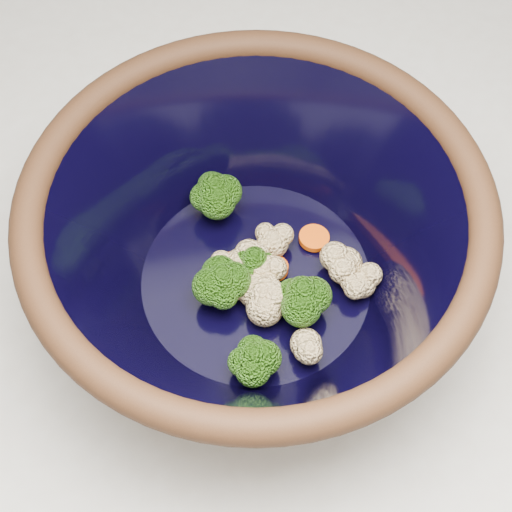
% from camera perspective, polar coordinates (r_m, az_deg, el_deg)
% --- Properties ---
extents(counter, '(1.20, 1.20, 0.90)m').
position_cam_1_polar(counter, '(1.10, 0.93, -16.19)').
color(counter, beige).
rests_on(counter, ground).
extents(mixing_bowl, '(0.42, 0.42, 0.17)m').
position_cam_1_polar(mixing_bowl, '(0.61, -0.00, 0.78)').
color(mixing_bowl, black).
rests_on(mixing_bowl, counter).
extents(vegetable_pile, '(0.16, 0.21, 0.05)m').
position_cam_1_polar(vegetable_pile, '(0.63, 0.32, -1.44)').
color(vegetable_pile, '#608442').
rests_on(vegetable_pile, mixing_bowl).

